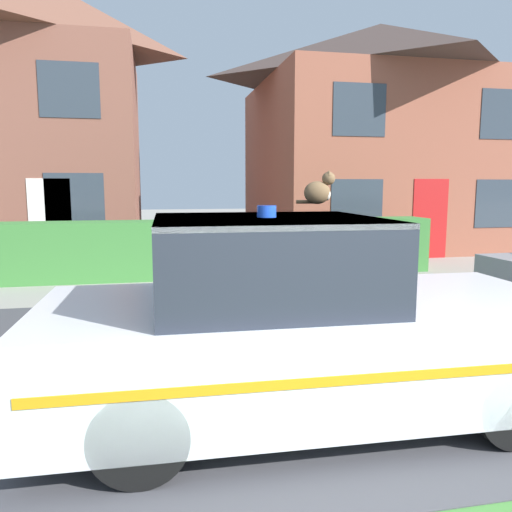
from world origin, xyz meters
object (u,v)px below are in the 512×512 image
object	(u,v)px
house_left	(19,109)
wheelie_bin	(395,250)
police_car	(297,327)
cat	(320,190)
house_right	(377,135)

from	to	relation	value
house_left	wheelie_bin	size ratio (longest dim) A/B	7.37
police_car	wheelie_bin	distance (m)	7.21
police_car	house_left	size ratio (longest dim) A/B	0.55
cat	house_left	distance (m)	12.70
police_car	house_left	world-z (taller)	house_left
police_car	house_left	distance (m)	13.03
police_car	cat	size ratio (longest dim) A/B	14.41
wheelie_bin	house_right	bearing A→B (deg)	80.90
house_left	cat	bearing A→B (deg)	-66.20
police_car	cat	distance (m)	1.16
police_car	house_right	distance (m)	13.32
cat	police_car	bearing A→B (deg)	-128.85
house_left	wheelie_bin	distance (m)	11.00
police_car	wheelie_bin	xyz separation A→B (m)	(3.96, 6.02, -0.22)
cat	house_right	size ratio (longest dim) A/B	0.04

